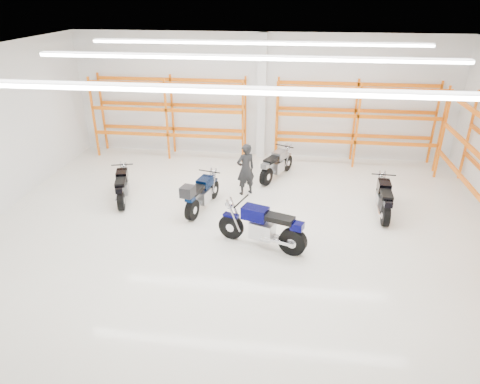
# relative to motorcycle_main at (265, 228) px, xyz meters

# --- Properties ---
(ground) EXTENTS (14.00, 14.00, 0.00)m
(ground) POSITION_rel_motorcycle_main_xyz_m (-0.64, 0.61, -0.54)
(ground) COLOR silver
(ground) RESTS_ON ground
(room_shell) EXTENTS (14.02, 12.02, 4.51)m
(room_shell) POSITION_rel_motorcycle_main_xyz_m (-0.64, 0.64, 2.74)
(room_shell) COLOR white
(room_shell) RESTS_ON ground
(motorcycle_main) EXTENTS (2.27, 1.06, 1.15)m
(motorcycle_main) POSITION_rel_motorcycle_main_xyz_m (0.00, 0.00, 0.00)
(motorcycle_main) COLOR black
(motorcycle_main) RESTS_ON ground
(motorcycle_back_a) EXTENTS (0.80, 1.93, 0.97)m
(motorcycle_back_a) POSITION_rel_motorcycle_main_xyz_m (-4.45, 2.05, -0.08)
(motorcycle_back_a) COLOR black
(motorcycle_back_a) RESTS_ON ground
(motorcycle_back_b) EXTENTS (0.86, 2.10, 1.09)m
(motorcycle_back_b) POSITION_rel_motorcycle_main_xyz_m (-1.99, 1.68, -0.02)
(motorcycle_back_b) COLOR black
(motorcycle_back_b) RESTS_ON ground
(motorcycle_back_c) EXTENTS (1.06, 1.91, 1.01)m
(motorcycle_back_c) POSITION_rel_motorcycle_main_xyz_m (0.04, 4.31, -0.07)
(motorcycle_back_c) COLOR black
(motorcycle_back_c) RESTS_ON ground
(motorcycle_back_d) EXTENTS (0.68, 2.05, 1.01)m
(motorcycle_back_d) POSITION_rel_motorcycle_main_xyz_m (3.19, 2.12, -0.07)
(motorcycle_back_d) COLOR black
(motorcycle_back_d) RESTS_ON ground
(standing_man) EXTENTS (0.72, 0.66, 1.65)m
(standing_man) POSITION_rel_motorcycle_main_xyz_m (-0.83, 3.00, 0.28)
(standing_man) COLOR black
(standing_man) RESTS_ON ground
(structural_column) EXTENTS (0.32, 0.32, 4.50)m
(structural_column) POSITION_rel_motorcycle_main_xyz_m (-0.64, 6.43, 1.71)
(structural_column) COLOR white
(structural_column) RESTS_ON ground
(pallet_racking_back_left) EXTENTS (5.67, 0.87, 3.00)m
(pallet_racking_back_left) POSITION_rel_motorcycle_main_xyz_m (-4.04, 6.09, 1.25)
(pallet_racking_back_left) COLOR orange
(pallet_racking_back_left) RESTS_ON ground
(pallet_racking_back_right) EXTENTS (5.67, 0.87, 3.00)m
(pallet_racking_back_right) POSITION_rel_motorcycle_main_xyz_m (2.76, 6.09, 1.25)
(pallet_racking_back_right) COLOR orange
(pallet_racking_back_right) RESTS_ON ground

